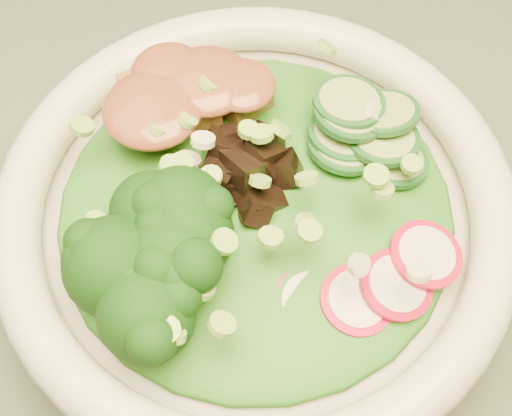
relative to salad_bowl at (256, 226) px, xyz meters
name	(u,v)px	position (x,y,z in m)	size (l,w,h in m)	color
salad_bowl	(256,226)	(0.00, 0.00, 0.00)	(0.30, 0.30, 0.08)	silver
lettuce_bed	(256,207)	(0.00, 0.00, 0.02)	(0.23, 0.23, 0.03)	#216A16
broccoli_florets	(157,270)	(-0.07, -0.02, 0.04)	(0.09, 0.08, 0.05)	black
radish_slices	(352,291)	(0.03, -0.07, 0.03)	(0.12, 0.04, 0.02)	#B60E33
cucumber_slices	(351,127)	(0.07, 0.02, 0.04)	(0.08, 0.08, 0.04)	#95B665
mushroom_heap	(240,177)	(0.00, 0.01, 0.04)	(0.08, 0.08, 0.04)	black
tofu_cubes	(181,115)	(-0.02, 0.07, 0.04)	(0.10, 0.07, 0.04)	brown
peanut_sauce	(178,100)	(-0.02, 0.07, 0.05)	(0.08, 0.06, 0.02)	brown
scallion_garnish	(256,182)	(0.00, 0.00, 0.05)	(0.21, 0.21, 0.03)	#7FC144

